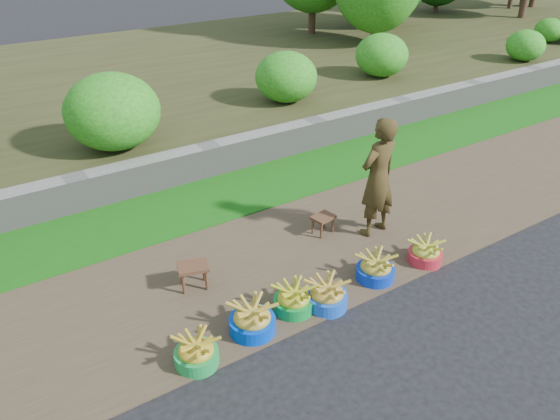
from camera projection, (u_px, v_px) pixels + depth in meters
ground_plane at (366, 302)px, 6.48m from camera, size 120.00×120.00×0.00m
dirt_shoulder at (305, 251)px, 7.38m from camera, size 80.00×2.50×0.02m
grass_verge at (234, 193)px, 8.84m from camera, size 80.00×1.50×0.04m
retaining_wall at (209, 160)px, 9.33m from camera, size 80.00×0.35×0.55m
earth_bank at (117, 89)px, 12.91m from camera, size 80.00×10.00×0.50m
basin_a at (196, 352)px, 5.55m from camera, size 0.46×0.46×0.34m
basin_b at (252, 320)px, 5.95m from camera, size 0.52×0.52×0.39m
basin_c at (294, 300)px, 6.27m from camera, size 0.47×0.47×0.35m
basin_d at (327, 295)px, 6.33m from camera, size 0.49×0.49×0.36m
basin_e at (376, 269)px, 6.79m from camera, size 0.48×0.48×0.36m
basin_f at (425, 252)px, 7.11m from camera, size 0.45×0.45×0.33m
stool_left at (193, 270)px, 6.57m from camera, size 0.43×0.37×0.32m
stool_right at (323, 220)px, 7.67m from camera, size 0.35×0.29×0.27m
vendor_woman at (378, 178)px, 7.39m from camera, size 0.67×0.49×1.71m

